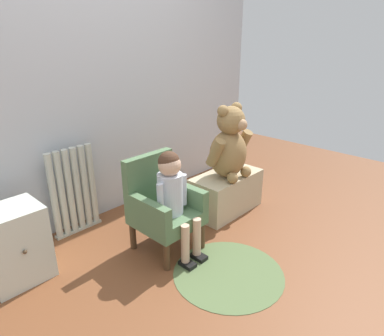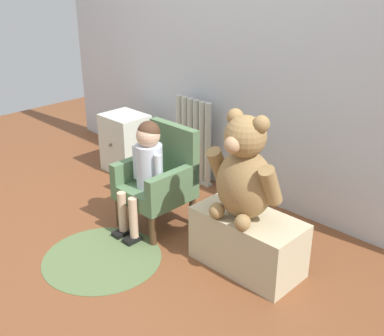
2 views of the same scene
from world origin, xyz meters
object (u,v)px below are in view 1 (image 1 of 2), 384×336
Objects in this scene: child_figure at (173,189)px; large_teddy_bear at (229,146)px; small_dresser at (15,245)px; floor_rug at (228,273)px; radiator at (74,191)px; low_bench at (226,192)px; child_armchair at (162,205)px.

child_figure is 0.72m from large_teddy_bear.
floor_rug is (0.92, -0.92, -0.24)m from small_dresser.
radiator is 1.23m from low_bench.
floor_rug is at bearing -82.57° from child_armchair.
radiator is 1.24m from large_teddy_bear.
small_dresser is 0.66× the size of child_figure.
floor_rug is (-0.64, -0.51, -0.59)m from large_teddy_bear.
small_dresser is 0.94m from child_armchair.
child_figure is 0.64m from floor_rug.
large_teddy_bear reaches higher than low_bench.
radiator is 1.01× the size of child_armchair.
floor_rug is (0.38, -1.17, -0.33)m from radiator.
radiator is at bearing 116.42° from child_armchair.
low_bench is (1.58, -0.38, -0.07)m from small_dresser.
small_dresser is 1.62m from low_bench.
child_figure reaches higher than low_bench.
child_figure is at bearing -173.20° from large_teddy_bear.
child_figure is 1.23× the size of large_teddy_bear.
floor_rug is (0.07, -0.54, -0.32)m from child_armchair.
radiator reaches higher than floor_rug.
child_figure is 1.17× the size of low_bench.
child_armchair is 0.94× the size of floor_rug.
large_teddy_bear is 0.85× the size of floor_rug.
child_figure reaches higher than small_dresser.
radiator is at bearing 148.96° from low_bench.
radiator is 0.60m from small_dresser.
small_dresser is 0.80× the size of large_teddy_bear.
low_bench is (1.04, -0.63, -0.16)m from radiator.
small_dresser is 1.32m from floor_rug.
floor_rug is at bearing -80.69° from child_figure.
child_figure is at bearing -90.00° from child_armchair.
low_bench is 0.87m from floor_rug.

